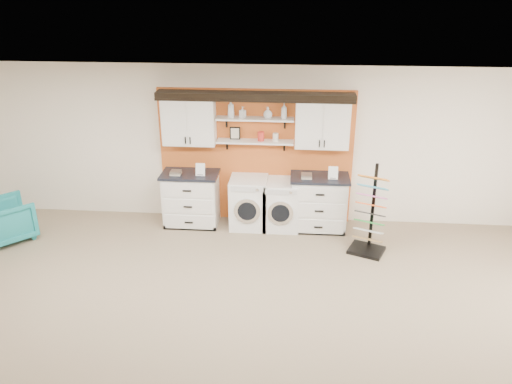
# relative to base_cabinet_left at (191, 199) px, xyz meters

# --- Properties ---
(floor) EXTENTS (10.00, 10.00, 0.00)m
(floor) POSITION_rel_base_cabinet_left_xyz_m (1.13, -3.64, -0.49)
(floor) COLOR #88785C
(floor) RESTS_ON ground
(ceiling) EXTENTS (10.00, 10.00, 0.00)m
(ceiling) POSITION_rel_base_cabinet_left_xyz_m (1.13, -3.64, 2.31)
(ceiling) COLOR white
(ceiling) RESTS_ON wall_back
(wall_back) EXTENTS (10.00, 0.00, 10.00)m
(wall_back) POSITION_rel_base_cabinet_left_xyz_m (1.13, 0.36, 0.91)
(wall_back) COLOR #EFE2CF
(wall_back) RESTS_ON floor
(accent_panel) EXTENTS (3.40, 0.07, 2.40)m
(accent_panel) POSITION_rel_base_cabinet_left_xyz_m (1.13, 0.32, 0.71)
(accent_panel) COLOR #C05720
(accent_panel) RESTS_ON wall_back
(upper_cabinet_left) EXTENTS (0.90, 0.35, 0.84)m
(upper_cabinet_left) POSITION_rel_base_cabinet_left_xyz_m (0.00, 0.15, 1.39)
(upper_cabinet_left) COLOR white
(upper_cabinet_left) RESTS_ON wall_back
(upper_cabinet_right) EXTENTS (0.90, 0.35, 0.84)m
(upper_cabinet_right) POSITION_rel_base_cabinet_left_xyz_m (2.26, 0.15, 1.39)
(upper_cabinet_right) COLOR white
(upper_cabinet_right) RESTS_ON wall_back
(shelf_lower) EXTENTS (1.32, 0.28, 0.03)m
(shelf_lower) POSITION_rel_base_cabinet_left_xyz_m (1.13, 0.16, 1.04)
(shelf_lower) COLOR white
(shelf_lower) RESTS_ON wall_back
(shelf_upper) EXTENTS (1.32, 0.28, 0.03)m
(shelf_upper) POSITION_rel_base_cabinet_left_xyz_m (1.13, 0.16, 1.44)
(shelf_upper) COLOR white
(shelf_upper) RESTS_ON wall_back
(crown_molding) EXTENTS (3.30, 0.41, 0.13)m
(crown_molding) POSITION_rel_base_cabinet_left_xyz_m (1.13, 0.17, 1.84)
(crown_molding) COLOR black
(crown_molding) RESTS_ON wall_back
(picture_frame) EXTENTS (0.18, 0.02, 0.22)m
(picture_frame) POSITION_rel_base_cabinet_left_xyz_m (0.78, 0.21, 1.17)
(picture_frame) COLOR black
(picture_frame) RESTS_ON shelf_lower
(canister_red) EXTENTS (0.11, 0.11, 0.16)m
(canister_red) POSITION_rel_base_cabinet_left_xyz_m (1.23, 0.16, 1.14)
(canister_red) COLOR red
(canister_red) RESTS_ON shelf_lower
(canister_cream) EXTENTS (0.10, 0.10, 0.14)m
(canister_cream) POSITION_rel_base_cabinet_left_xyz_m (1.48, 0.16, 1.13)
(canister_cream) COLOR silver
(canister_cream) RESTS_ON shelf_lower
(base_cabinet_left) EXTENTS (1.00, 0.66, 0.98)m
(base_cabinet_left) POSITION_rel_base_cabinet_left_xyz_m (0.00, 0.00, 0.00)
(base_cabinet_left) COLOR white
(base_cabinet_left) RESTS_ON floor
(base_cabinet_right) EXTENTS (1.01, 0.66, 0.99)m
(base_cabinet_right) POSITION_rel_base_cabinet_left_xyz_m (2.26, -0.00, 0.00)
(base_cabinet_right) COLOR white
(base_cabinet_right) RESTS_ON floor
(washer) EXTENTS (0.65, 0.71, 0.91)m
(washer) POSITION_rel_base_cabinet_left_xyz_m (1.03, -0.00, -0.03)
(washer) COLOR white
(washer) RESTS_ON floor
(dryer) EXTENTS (0.63, 0.71, 0.87)m
(dryer) POSITION_rel_base_cabinet_left_xyz_m (1.61, -0.00, -0.05)
(dryer) COLOR white
(dryer) RESTS_ON floor
(sample_rack) EXTENTS (0.67, 0.62, 1.47)m
(sample_rack) POSITION_rel_base_cabinet_left_xyz_m (3.04, -0.77, -0.00)
(sample_rack) COLOR black
(sample_rack) RESTS_ON floor
(armchair) EXTENTS (1.09, 1.09, 0.71)m
(armchair) POSITION_rel_base_cabinet_left_xyz_m (-2.99, -0.83, -0.13)
(armchair) COLOR #1A7B82
(armchair) RESTS_ON floor
(soap_bottle_a) EXTENTS (0.15, 0.15, 0.30)m
(soap_bottle_a) POSITION_rel_base_cabinet_left_xyz_m (0.72, 0.16, 1.61)
(soap_bottle_a) COLOR silver
(soap_bottle_a) RESTS_ON shelf_upper
(soap_bottle_b) EXTENTS (0.12, 0.12, 0.19)m
(soap_bottle_b) POSITION_rel_base_cabinet_left_xyz_m (0.92, 0.16, 1.55)
(soap_bottle_b) COLOR silver
(soap_bottle_b) RESTS_ON shelf_upper
(soap_bottle_c) EXTENTS (0.17, 0.17, 0.19)m
(soap_bottle_c) POSITION_rel_base_cabinet_left_xyz_m (1.34, 0.16, 1.55)
(soap_bottle_c) COLOR silver
(soap_bottle_c) RESTS_ON shelf_upper
(soap_bottle_d) EXTENTS (0.10, 0.10, 0.26)m
(soap_bottle_d) POSITION_rel_base_cabinet_left_xyz_m (1.62, 0.16, 1.59)
(soap_bottle_d) COLOR silver
(soap_bottle_d) RESTS_ON shelf_upper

